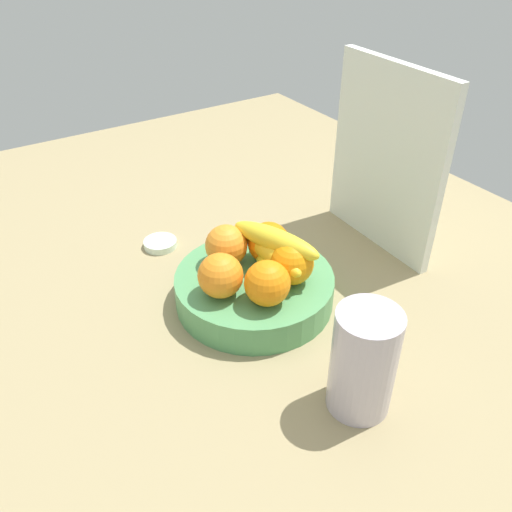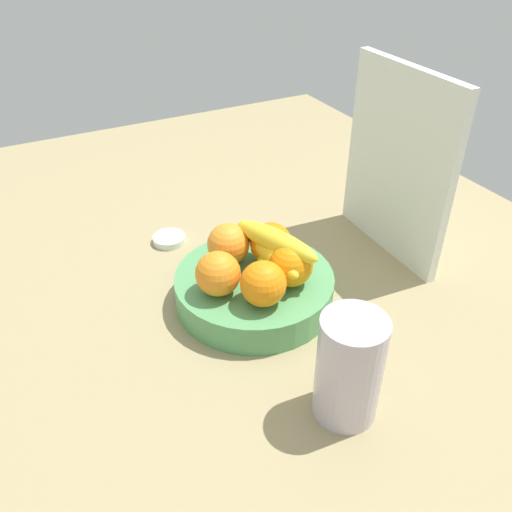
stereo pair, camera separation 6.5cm
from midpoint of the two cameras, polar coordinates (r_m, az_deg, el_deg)
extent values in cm
cube|color=#9B8A61|center=(98.00, 0.77, -4.38)|extent=(180.00, 140.00, 3.00)
cylinder|color=#52975C|center=(93.14, 1.99, -3.47)|extent=(27.59, 27.59, 5.50)
sphere|color=orange|center=(85.56, -1.95, -1.96)|extent=(7.44, 7.44, 7.44)
sphere|color=orange|center=(83.50, 3.00, -3.05)|extent=(7.44, 7.44, 7.44)
sphere|color=orange|center=(87.93, 5.86, -1.00)|extent=(7.44, 7.44, 7.44)
sphere|color=orange|center=(92.95, 3.60, 1.31)|extent=(7.44, 7.44, 7.44)
sphere|color=orange|center=(92.58, -1.00, 1.23)|extent=(7.44, 7.44, 7.44)
ellipsoid|color=yellow|center=(91.06, 3.51, -0.79)|extent=(17.35, 9.55, 4.00)
ellipsoid|color=yellow|center=(90.09, 3.63, 0.48)|extent=(17.03, 4.12, 4.00)
ellipsoid|color=yellow|center=(88.71, 4.25, 1.55)|extent=(17.31, 9.79, 4.00)
cube|color=white|center=(104.45, 16.74, 9.33)|extent=(28.04, 2.62, 36.00)
cylinder|color=#BEB4C3|center=(73.26, 12.56, -11.74)|extent=(8.94, 8.94, 16.36)
cylinder|color=silver|center=(110.59, -7.66, 1.77)|extent=(6.70, 6.70, 1.42)
camera|label=1|loc=(0.03, -87.92, 1.44)|focal=37.28mm
camera|label=2|loc=(0.03, 92.08, -1.44)|focal=37.28mm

